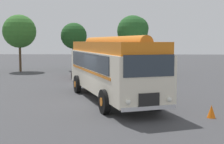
% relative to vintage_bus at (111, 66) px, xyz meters
% --- Properties ---
extents(ground_plane, '(120.00, 120.00, 0.00)m').
position_rel_vintage_bus_xyz_m(ground_plane, '(-0.98, -0.87, -1.89)').
color(ground_plane, '#3D3D3F').
extents(vintage_bus, '(5.79, 10.31, 3.49)m').
position_rel_vintage_bus_xyz_m(vintage_bus, '(0.00, 0.00, 0.00)').
color(vintage_bus, silver).
rests_on(vintage_bus, ground).
extents(car_near_left, '(2.35, 4.38, 1.66)m').
position_rel_vintage_bus_xyz_m(car_near_left, '(-2.98, 10.65, -1.05)').
color(car_near_left, maroon).
rests_on(car_near_left, ground).
extents(car_mid_left, '(2.41, 4.40, 1.66)m').
position_rel_vintage_bus_xyz_m(car_mid_left, '(-0.02, 11.23, -1.05)').
color(car_mid_left, '#B7BABF').
rests_on(car_mid_left, ground).
extents(box_van, '(2.58, 5.87, 2.50)m').
position_rel_vintage_bus_xyz_m(box_van, '(2.95, 11.28, -0.53)').
color(box_van, silver).
rests_on(box_van, ground).
extents(tree_far_left, '(3.52, 3.52, 6.04)m').
position_rel_vintage_bus_xyz_m(tree_far_left, '(-10.52, 15.89, 2.35)').
color(tree_far_left, '#4C3823').
rests_on(tree_far_left, ground).
extents(tree_left_of_centre, '(2.89, 2.89, 5.27)m').
position_rel_vintage_bus_xyz_m(tree_left_of_centre, '(-4.83, 17.50, 1.96)').
color(tree_left_of_centre, '#4C3823').
rests_on(tree_left_of_centre, ground).
extents(tree_centre, '(3.40, 3.34, 6.01)m').
position_rel_vintage_bus_xyz_m(tree_centre, '(1.76, 16.82, 2.50)').
color(tree_centre, '#4C3823').
rests_on(tree_centre, ground).
extents(traffic_cone, '(0.36, 0.36, 0.55)m').
position_rel_vintage_bus_xyz_m(traffic_cone, '(4.43, -3.90, -1.62)').
color(traffic_cone, orange).
rests_on(traffic_cone, ground).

